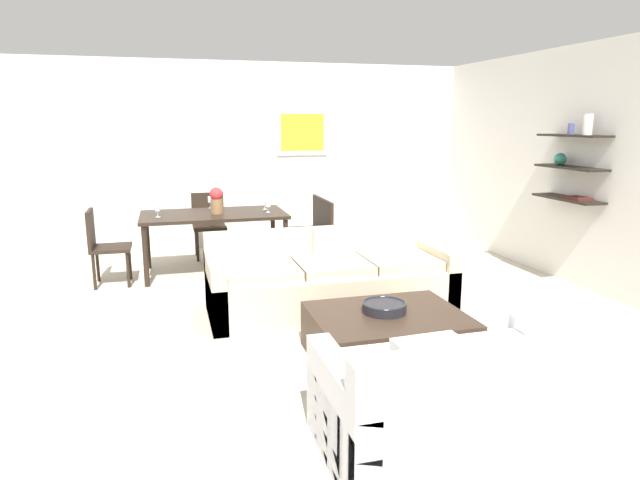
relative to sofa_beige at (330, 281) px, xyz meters
The scene contains 17 objects.
ground_plane 0.45m from the sofa_beige, 93.99° to the right, with size 18.00×18.00×0.00m, color #BCB29E.
back_wall_unit 3.38m from the sofa_beige, 85.01° to the left, with size 8.40×0.09×2.70m.
right_wall_shelf_unit 3.20m from the sofa_beige, ahead, with size 0.34×8.20×2.70m.
sofa_beige is the anchor object (origin of this frame).
loveseat_white 2.54m from the sofa_beige, 89.85° to the right, with size 1.54×0.90×0.78m.
coffee_table 1.27m from the sofa_beige, 85.32° to the right, with size 1.19×0.94×0.38m.
decorative_bowl 1.23m from the sofa_beige, 85.91° to the right, with size 0.35×0.35×0.08m.
dining_table 2.02m from the sofa_beige, 119.65° to the left, with size 1.75×0.95×0.75m.
dining_chair_right_near 1.55m from the sofa_beige, 78.78° to the left, with size 0.44×0.44×0.88m.
dining_chair_left_near 2.73m from the sofa_beige, 146.27° to the left, with size 0.44×0.44×0.88m.
dining_chair_head 2.79m from the sofa_beige, 110.63° to the left, with size 0.44×0.44×0.88m.
dining_chair_right_far 1.97m from the sofa_beige, 81.21° to the left, with size 0.44×0.44×0.88m.
wine_glass_left_near 2.36m from the sofa_beige, 135.56° to the left, with size 0.06×0.06×0.15m.
wine_glass_right_far 1.95m from the sofa_beige, 100.00° to the left, with size 0.07×0.07×0.15m.
wine_glass_head 2.42m from the sofa_beige, 114.65° to the left, with size 0.07×0.07×0.15m.
wine_glass_right_near 1.73m from the sofa_beige, 101.42° to the left, with size 0.07×0.07×0.15m.
centerpiece_vase 2.02m from the sofa_beige, 119.35° to the left, with size 0.16×0.16×0.32m.
Camera 1 is at (-1.50, -4.77, 1.86)m, focal length 31.16 mm.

